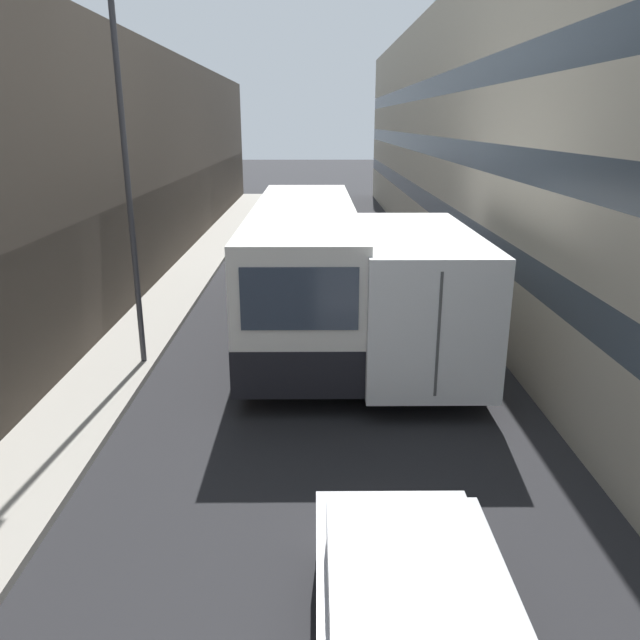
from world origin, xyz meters
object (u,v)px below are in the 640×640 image
(panel_van, at_px, (283,217))
(street_lamp, at_px, (120,104))
(bus, at_px, (305,265))
(box_truck, at_px, (408,288))

(panel_van, distance_m, street_lamp, 15.92)
(bus, relative_size, panel_van, 2.50)
(panel_van, bearing_deg, box_truck, -76.41)
(box_truck, bearing_deg, bus, 139.84)
(panel_van, relative_size, street_lamp, 0.54)
(panel_van, bearing_deg, street_lamp, -98.86)
(panel_van, height_order, street_lamp, street_lamp)
(box_truck, bearing_deg, panel_van, 103.59)
(bus, height_order, panel_van, bus)
(panel_van, bearing_deg, bus, -84.72)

